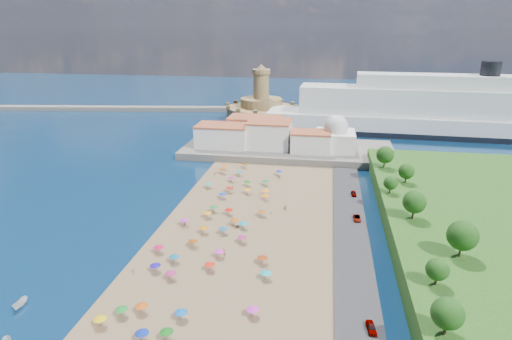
# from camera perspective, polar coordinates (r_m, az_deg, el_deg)

# --- Properties ---
(ground) EXTENTS (700.00, 700.00, 0.00)m
(ground) POSITION_cam_1_polar(r_m,az_deg,el_deg) (121.34, -3.86, -7.24)
(ground) COLOR #071938
(ground) RESTS_ON ground
(terrace) EXTENTS (90.00, 36.00, 3.00)m
(terrace) POSITION_cam_1_polar(r_m,az_deg,el_deg) (186.92, 4.27, 2.69)
(terrace) COLOR #59544C
(terrace) RESTS_ON ground
(jetty) EXTENTS (18.00, 70.00, 2.40)m
(jetty) POSITION_cam_1_polar(r_m,az_deg,el_deg) (223.40, -0.51, 5.34)
(jetty) COLOR #59544C
(jetty) RESTS_ON ground
(breakwater) EXTENTS (199.03, 34.77, 2.60)m
(breakwater) POSITION_cam_1_polar(r_m,az_deg,el_deg) (297.05, -18.04, 7.82)
(breakwater) COLOR #59544C
(breakwater) RESTS_ON ground
(waterfront_buildings) EXTENTS (57.00, 29.00, 11.00)m
(waterfront_buildings) POSITION_cam_1_polar(r_m,az_deg,el_deg) (187.46, 0.35, 4.81)
(waterfront_buildings) COLOR silver
(waterfront_buildings) RESTS_ON terrace
(domed_building) EXTENTS (16.00, 16.00, 15.00)m
(domed_building) POSITION_cam_1_polar(r_m,az_deg,el_deg) (182.40, 10.55, 4.45)
(domed_building) COLOR silver
(domed_building) RESTS_ON terrace
(fortress) EXTENTS (40.00, 40.00, 32.40)m
(fortress) POSITION_cam_1_polar(r_m,az_deg,el_deg) (251.21, 0.69, 8.12)
(fortress) COLOR #987D4C
(fortress) RESTS_ON ground
(cruise_ship) EXTENTS (169.79, 31.60, 36.95)m
(cruise_ship) POSITION_cam_1_polar(r_m,az_deg,el_deg) (234.02, 22.73, 6.94)
(cruise_ship) COLOR black
(cruise_ship) RESTS_ON ground
(beach_parasols) EXTENTS (30.41, 117.77, 2.20)m
(beach_parasols) POSITION_cam_1_polar(r_m,az_deg,el_deg) (110.92, -5.81, -8.70)
(beach_parasols) COLOR gray
(beach_parasols) RESTS_ON beach
(beachgoers) EXTENTS (35.05, 93.95, 1.90)m
(beachgoers) POSITION_cam_1_polar(r_m,az_deg,el_deg) (127.72, -3.74, -5.30)
(beachgoers) COLOR tan
(beachgoers) RESTS_ON beach
(moored_boats) EXTENTS (8.16, 14.77, 1.56)m
(moored_boats) POSITION_cam_1_polar(r_m,az_deg,el_deg) (95.32, -29.55, -17.33)
(moored_boats) COLOR white
(moored_boats) RESTS_ON ground
(parked_cars) EXTENTS (2.14, 69.71, 1.31)m
(parked_cars) POSITION_cam_1_polar(r_m,az_deg,el_deg) (117.23, 13.55, -8.02)
(parked_cars) COLOR gray
(parked_cars) RESTS_ON promenade
(hillside_trees) EXTENTS (18.12, 103.87, 8.28)m
(hillside_trees) POSITION_cam_1_polar(r_m,az_deg,el_deg) (110.49, 20.92, -5.34)
(hillside_trees) COLOR #382314
(hillside_trees) RESTS_ON hillside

